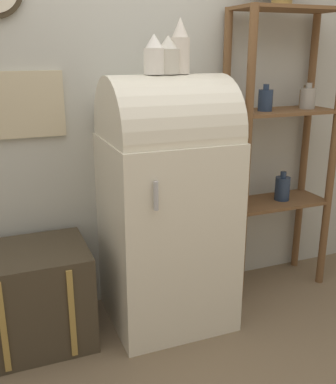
# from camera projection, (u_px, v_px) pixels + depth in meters

# --- Properties ---
(ground_plane) EXTENTS (12.00, 12.00, 0.00)m
(ground_plane) POSITION_uv_depth(u_px,v_px,m) (182.00, 335.00, 2.57)
(ground_plane) COLOR #7A664C
(wall_back) EXTENTS (7.00, 0.09, 2.70)m
(wall_back) POSITION_uv_depth(u_px,v_px,m) (145.00, 87.00, 2.67)
(wall_back) COLOR #B7B7AD
(wall_back) RESTS_ON ground_plane
(refrigerator) EXTENTS (0.68, 0.66, 1.44)m
(refrigerator) POSITION_uv_depth(u_px,v_px,m) (167.00, 199.00, 2.55)
(refrigerator) COLOR silver
(refrigerator) RESTS_ON ground_plane
(suitcase_trunk) EXTENTS (0.60, 0.50, 0.55)m
(suitcase_trunk) POSITION_uv_depth(u_px,v_px,m) (33.00, 297.00, 2.45)
(suitcase_trunk) COLOR #423828
(suitcase_trunk) RESTS_ON ground_plane
(shelf_unit) EXTENTS (0.70, 0.33, 1.80)m
(shelf_unit) POSITION_uv_depth(u_px,v_px,m) (280.00, 137.00, 2.87)
(shelf_unit) COLOR brown
(shelf_unit) RESTS_ON ground_plane
(vase_left) EXTENTS (0.11, 0.11, 0.20)m
(vase_left) POSITION_uv_depth(u_px,v_px,m) (154.00, 56.00, 2.28)
(vase_left) COLOR white
(vase_left) RESTS_ON refrigerator
(vase_center) EXTENTS (0.12, 0.12, 0.19)m
(vase_center) POSITION_uv_depth(u_px,v_px,m) (168.00, 56.00, 2.31)
(vase_center) COLOR beige
(vase_center) RESTS_ON refrigerator
(vase_right) EXTENTS (0.10, 0.10, 0.28)m
(vase_right) POSITION_uv_depth(u_px,v_px,m) (180.00, 48.00, 2.34)
(vase_right) COLOR silver
(vase_right) RESTS_ON refrigerator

